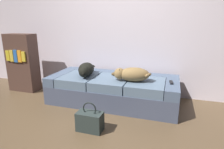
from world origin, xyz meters
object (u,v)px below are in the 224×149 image
(couch, at_px, (113,89))
(dog_dark, at_px, (86,70))
(dog_tan, at_px, (132,74))
(bookshelf, at_px, (23,63))
(handbag, at_px, (90,121))
(tv_remote, at_px, (171,82))

(couch, relative_size, dog_dark, 3.52)
(dog_tan, bearing_deg, bookshelf, 175.08)
(dog_dark, xyz_separation_m, handbag, (0.44, -0.85, -0.42))
(couch, distance_m, tv_remote, 0.95)
(couch, relative_size, handbag, 5.51)
(couch, height_order, handbag, couch)
(dog_dark, relative_size, dog_tan, 0.97)
(couch, xyz_separation_m, bookshelf, (-1.85, 0.05, 0.33))
(dog_tan, distance_m, tv_remote, 0.59)
(couch, relative_size, bookshelf, 1.89)
(dog_dark, distance_m, tv_remote, 1.37)
(bookshelf, bearing_deg, handbag, -27.91)
(dog_tan, relative_size, handbag, 1.62)
(dog_dark, xyz_separation_m, dog_tan, (0.79, -0.06, 0.00))
(dog_tan, bearing_deg, handbag, -113.78)
(dog_dark, bearing_deg, bookshelf, 174.91)
(couch, relative_size, dog_tan, 3.41)
(dog_tan, relative_size, bookshelf, 0.56)
(couch, xyz_separation_m, dog_tan, (0.34, -0.14, 0.33))
(handbag, height_order, bookshelf, bookshelf)
(dog_dark, bearing_deg, handbag, -62.74)
(couch, distance_m, dog_tan, 0.49)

